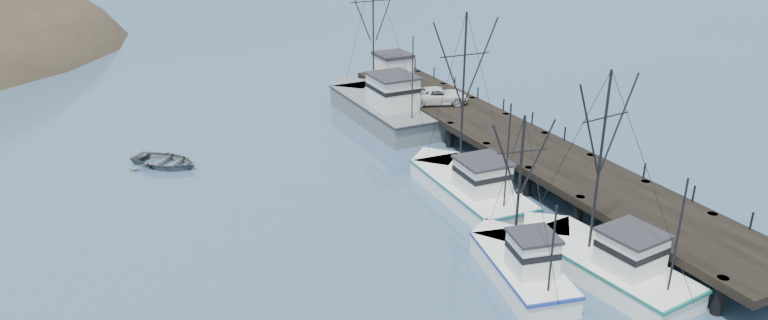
# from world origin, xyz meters

# --- Properties ---
(pier) EXTENTS (6.00, 44.00, 2.00)m
(pier) POSITION_xyz_m (14.00, 16.00, 1.69)
(pier) COLOR black
(pier) RESTS_ON ground
(trawler_near) EXTENTS (4.65, 11.19, 11.29)m
(trawler_near) POSITION_xyz_m (8.84, 1.06, 0.82)
(trawler_near) COLOR white
(trawler_near) RESTS_ON ground
(trawler_mid) EXTENTS (4.43, 8.94, 9.14)m
(trawler_mid) POSITION_xyz_m (4.66, 2.64, 0.82)
(trawler_mid) COLOR white
(trawler_mid) RESTS_ON ground
(trawler_far) EXTENTS (4.35, 12.20, 12.35)m
(trawler_far) POSITION_xyz_m (7.65, 12.43, 0.82)
(trawler_far) COLOR white
(trawler_far) RESTS_ON ground
(work_vessel) EXTENTS (4.80, 15.73, 13.18)m
(work_vessel) POSITION_xyz_m (9.39, 29.26, 1.23)
(work_vessel) COLOR slate
(work_vessel) RESTS_ON ground
(pier_shed) EXTENTS (3.00, 3.20, 2.80)m
(pier_shed) POSITION_xyz_m (12.50, 33.29, 3.42)
(pier_shed) COLOR silver
(pier_shed) RESTS_ON pier
(pickup_truck) EXTENTS (5.48, 3.92, 1.39)m
(pickup_truck) POSITION_xyz_m (13.05, 25.76, 2.69)
(pickup_truck) COLOR silver
(pickup_truck) RESTS_ON pier
(motorboat) EXTENTS (6.31, 6.38, 1.08)m
(motorboat) POSITION_xyz_m (-9.42, 26.66, 0.00)
(motorboat) COLOR #52575B
(motorboat) RESTS_ON ground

